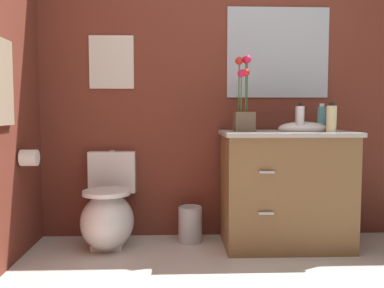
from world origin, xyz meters
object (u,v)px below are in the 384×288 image
(flower_vase, at_px, (244,108))
(toilet_paper_roll, at_px, (29,158))
(toilet, at_px, (108,214))
(lotion_bottle, at_px, (300,118))
(trash_bin, at_px, (190,224))
(wall_poster, at_px, (111,62))
(vanity_cabinet, at_px, (286,187))
(soap_bottle, at_px, (322,118))
(hand_wash_bottle, at_px, (331,118))
(hanging_towel, at_px, (2,82))
(wall_mirror, at_px, (278,53))

(flower_vase, height_order, toilet_paper_roll, flower_vase)
(toilet, relative_size, flower_vase, 1.28)
(lotion_bottle, bearing_deg, trash_bin, 165.48)
(wall_poster, bearing_deg, toilet, -90.00)
(vanity_cabinet, bearing_deg, wall_poster, 167.26)
(vanity_cabinet, height_order, toilet_paper_roll, vanity_cabinet)
(soap_bottle, height_order, wall_poster, wall_poster)
(toilet, height_order, hand_wash_bottle, hand_wash_bottle)
(soap_bottle, relative_size, lotion_bottle, 0.99)
(toilet, xyz_separation_m, hanging_towel, (-0.55, -0.47, 0.92))
(soap_bottle, xyz_separation_m, hand_wash_bottle, (0.01, -0.18, 0.00))
(hanging_towel, bearing_deg, toilet_paper_roll, 78.66)
(vanity_cabinet, relative_size, wall_mirror, 1.28)
(lotion_bottle, bearing_deg, flower_vase, 171.34)
(toilet, xyz_separation_m, wall_poster, (0.00, 0.27, 1.13))
(wall_mirror, bearing_deg, soap_bottle, -43.77)
(flower_vase, xyz_separation_m, toilet_paper_roll, (-1.47, -0.14, -0.34))
(soap_bottle, relative_size, wall_poster, 0.50)
(wall_mirror, distance_m, toilet_paper_roll, 2.00)
(hand_wash_bottle, bearing_deg, hanging_towel, -171.84)
(wall_mirror, bearing_deg, trash_bin, -165.49)
(lotion_bottle, bearing_deg, toilet_paper_roll, -177.39)
(toilet, relative_size, wall_poster, 1.70)
(toilet, xyz_separation_m, trash_bin, (0.60, 0.09, -0.11))
(flower_vase, bearing_deg, toilet, 176.95)
(flower_vase, relative_size, wall_mirror, 0.68)
(toilet, bearing_deg, hanging_towel, -139.21)
(flower_vase, bearing_deg, trash_bin, 159.78)
(hand_wash_bottle, xyz_separation_m, trash_bin, (-0.97, 0.25, -0.81))
(vanity_cabinet, height_order, hanging_towel, hanging_towel)
(hand_wash_bottle, bearing_deg, wall_poster, 164.57)
(vanity_cabinet, xyz_separation_m, wall_poster, (-1.30, 0.29, 0.93))
(hand_wash_bottle, relative_size, wall_poster, 0.51)
(hand_wash_bottle, relative_size, wall_mirror, 0.26)
(vanity_cabinet, distance_m, lotion_bottle, 0.52)
(lotion_bottle, relative_size, trash_bin, 0.75)
(flower_vase, relative_size, toilet_paper_roll, 4.91)
(soap_bottle, bearing_deg, toilet_paper_roll, -174.28)
(flower_vase, bearing_deg, toilet_paper_roll, -174.41)
(flower_vase, xyz_separation_m, trash_bin, (-0.38, 0.14, -0.88))
(flower_vase, height_order, lotion_bottle, flower_vase)
(lotion_bottle, bearing_deg, toilet, 175.35)
(vanity_cabinet, bearing_deg, toilet, 178.84)
(lotion_bottle, distance_m, toilet_paper_roll, 1.88)
(hanging_towel, bearing_deg, wall_mirror, 21.83)
(toilet, relative_size, trash_bin, 2.54)
(hand_wash_bottle, bearing_deg, trash_bin, 165.31)
(trash_bin, relative_size, wall_poster, 0.67)
(wall_poster, xyz_separation_m, hanging_towel, (-0.55, -0.74, -0.20))
(hand_wash_bottle, bearing_deg, toilet, 173.95)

